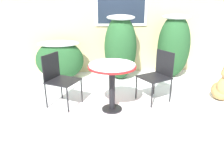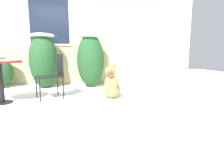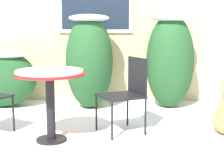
{
  "view_description": "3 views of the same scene",
  "coord_description": "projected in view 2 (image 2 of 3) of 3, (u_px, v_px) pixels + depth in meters",
  "views": [
    {
      "loc": [
        -0.91,
        -3.3,
        1.73
      ],
      "look_at": [
        -0.67,
        0.01,
        0.46
      ],
      "focal_mm": 35.0,
      "sensor_mm": 36.0,
      "label": 1
    },
    {
      "loc": [
        1.1,
        -3.27,
        0.86
      ],
      "look_at": [
        1.38,
        0.29,
        0.29
      ],
      "focal_mm": 28.0,
      "sensor_mm": 36.0,
      "label": 2
    },
    {
      "loc": [
        0.06,
        -3.69,
        1.27
      ],
      "look_at": [
        0.0,
        0.6,
        0.55
      ],
      "focal_mm": 55.0,
      "sensor_mm": 36.0,
      "label": 3
    }
  ],
  "objects": [
    {
      "name": "ground_plane",
      "position": [
        40.0,
        103.0,
        3.27
      ],
      "size": [
        16.0,
        16.0,
        0.0
      ],
      "primitive_type": "plane",
      "color": "white"
    },
    {
      "name": "patio_chair_near_table",
      "position": [
        53.0,
        74.0,
        3.56
      ],
      "size": [
        0.64,
        0.64,
        0.9
      ],
      "rotation": [
        0.0,
        0.0,
        -1.1
      ],
      "color": "black",
      "rests_on": "ground_plane"
    },
    {
      "name": "house_wall",
      "position": [
        60.0,
        37.0,
        5.21
      ],
      "size": [
        8.0,
        0.1,
        2.77
      ],
      "color": "#D1BC84",
      "rests_on": "ground_plane"
    },
    {
      "name": "dog",
      "position": [
        112.0,
        86.0,
        3.56
      ],
      "size": [
        0.43,
        0.65,
        0.7
      ],
      "rotation": [
        0.0,
        0.0,
        -0.21
      ],
      "color": "tan",
      "rests_on": "ground_plane"
    },
    {
      "name": "shrub_middle",
      "position": [
        44.0,
        60.0,
        4.72
      ],
      "size": [
        0.73,
        0.82,
        1.46
      ],
      "color": "#235128",
      "rests_on": "ground_plane"
    },
    {
      "name": "shrub_right",
      "position": [
        91.0,
        59.0,
        4.86
      ],
      "size": [
        0.75,
        0.72,
        1.46
      ],
      "color": "#235128",
      "rests_on": "ground_plane"
    }
  ]
}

